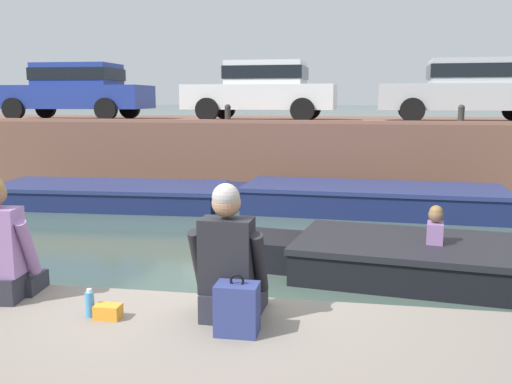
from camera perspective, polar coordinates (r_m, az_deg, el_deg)
ground_plane at (r=9.09m, az=2.58°, el=-5.27°), size 400.00×400.00×0.00m
far_quay_wall at (r=16.37m, az=6.01°, el=4.25°), size 60.00×6.00×1.71m
far_wall_coping at (r=13.44m, az=5.21°, el=7.00°), size 60.00×0.24×0.08m
boat_moored_west_navy at (r=12.80m, az=-15.40°, el=-0.26°), size 5.89×2.12×0.47m
boat_moored_central_navy at (r=11.82m, az=10.31°, el=-0.66°), size 6.22×2.12×0.55m
motorboat_passing at (r=7.71m, az=21.05°, el=-6.74°), size 6.07×2.49×0.96m
car_leftmost_blue at (r=17.03m, az=-17.65°, el=9.80°), size 4.30×1.96×1.54m
car_left_inner_white at (r=15.33m, az=0.70°, el=10.33°), size 3.98×2.06×1.54m
car_centre_silver at (r=15.38m, az=20.57°, el=9.75°), size 4.36×2.13×1.54m
mooring_bollard_mid at (r=13.86m, az=-2.85°, el=7.92°), size 0.15×0.15×0.45m
mooring_bollard_east at (r=13.72m, az=19.83°, el=7.37°), size 0.15×0.15×0.45m
person_seated_left at (r=4.80m, az=-24.20°, el=-5.47°), size 0.56×0.56×0.96m
person_seated_right at (r=4.02m, az=-2.77°, el=-7.42°), size 0.54×0.53×0.96m
bottle_drink at (r=4.27m, az=-16.28°, el=-10.68°), size 0.06×0.06×0.20m
backpack_on_ledge at (r=3.81m, az=-1.86°, el=-11.60°), size 0.28×0.24×0.41m
snack_bag at (r=4.21m, az=-14.58°, el=-11.51°), size 0.18×0.12×0.10m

